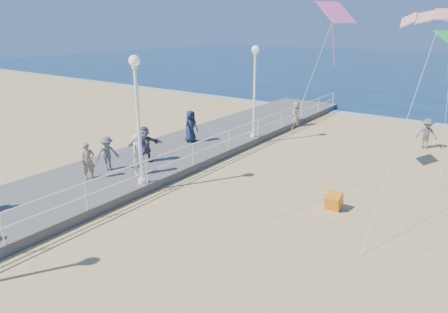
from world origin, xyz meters
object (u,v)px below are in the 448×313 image
Objects in this scene: spectator_4 at (191,126)px; lamp_post_mid at (137,108)px; spectator_2 at (107,153)px; beach_walker_a at (427,134)px; spectator_5 at (145,144)px; lamp_post_far at (255,82)px; box_kite at (334,203)px; toddler_held at (143,148)px; spectator_6 at (88,161)px; beach_walker_c at (296,114)px; woman_holding_toddler at (139,154)px.

lamp_post_mid is at bearing -151.95° from spectator_4.
spectator_2 is 17.59m from beach_walker_a.
lamp_post_far is at bearing 17.65° from spectator_5.
lamp_post_far is 9.99m from box_kite.
lamp_post_far reaches higher than spectator_2.
spectator_4 is at bearing 22.33° from toddler_held.
beach_walker_a is (10.53, 11.83, -0.41)m from spectator_5.
spectator_4 is 7.00m from spectator_6.
beach_walker_a is at bearing -13.54° from spectator_2.
spectator_2 is 5.80m from spectator_4.
spectator_6 is (-1.52, -1.84, -0.42)m from toddler_held.
box_kite is at bearing -118.17° from beach_walker_a.
lamp_post_far reaches higher than box_kite.
lamp_post_far is 10.54m from spectator_6.
spectator_2 is 14.34m from beach_walker_c.
spectator_6 is 0.92× the size of beach_walker_a.
beach_walker_a is (8.62, 13.86, -2.78)m from lamp_post_mid.
spectator_6 is 10.43m from box_kite.
woman_holding_toddler is at bearing -109.82° from spectator_5.
beach_walker_a is 2.93× the size of box_kite.
lamp_post_mid is 3.02× the size of beach_walker_a.
woman_holding_toddler is 2.17m from spectator_6.
spectator_5 is 2.98× the size of box_kite.
lamp_post_mid reaches higher than spectator_5.
lamp_post_mid reaches higher than woman_holding_toddler.
beach_walker_c is 2.96× the size of box_kite.
lamp_post_far is at bearing -1.11° from woman_holding_toddler.
spectator_5 is at bearing 42.20° from woman_holding_toddler.
spectator_2 is 0.91× the size of beach_walker_a.
spectator_4 is (-1.61, 5.16, -0.31)m from toddler_held.
spectator_5 is (0.55, 1.83, 0.09)m from spectator_2.
beach_walker_c is (2.11, 12.26, -0.41)m from spectator_5.
spectator_4 is at bearing -27.66° from beach_walker_c.
box_kite is (9.56, 4.07, -0.91)m from spectator_6.
spectator_6 is 0.91× the size of beach_walker_c.
spectator_6 is at bearing 145.44° from toddler_held.
spectator_6 is 2.71× the size of box_kite.
lamp_post_mid and lamp_post_far have the same top height.
spectator_6 is (-2.26, -10.00, -2.45)m from lamp_post_far.
spectator_6 is at bearing 145.97° from woman_holding_toddler.
toddler_held is at bearing -15.44° from spectator_6.
lamp_post_mid is 8.61m from box_kite.
lamp_post_far is at bearing -12.72° from beach_walker_c.
lamp_post_mid is at bearing -158.13° from box_kite.
woman_holding_toddler is 8.60m from box_kite.
spectator_5 is 3.05m from spectator_6.
lamp_post_mid is at bearing -11.38° from beach_walker_c.
beach_walker_a reaches higher than box_kite.
spectator_6 is at bearing -102.71° from lamp_post_far.
spectator_5 is at bearing 17.60° from spectator_6.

